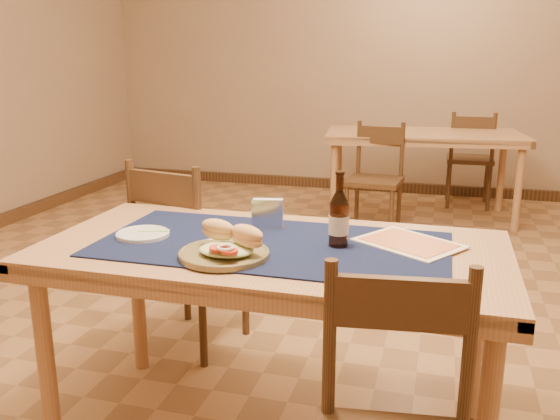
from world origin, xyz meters
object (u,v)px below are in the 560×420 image
(main_table, at_px, (272,267))
(beer_bottle, at_px, (339,219))
(napkin_holder, at_px, (268,214))
(sandwich_plate, at_px, (226,248))
(back_table, at_px, (423,142))
(chair_main_far, at_px, (186,251))

(main_table, distance_m, beer_bottle, 0.29)
(main_table, xyz_separation_m, napkin_holder, (-0.07, 0.18, 0.14))
(sandwich_plate, bearing_deg, main_table, 60.40)
(main_table, relative_size, sandwich_plate, 5.36)
(napkin_holder, bearing_deg, back_table, 81.92)
(back_table, distance_m, napkin_holder, 3.17)
(napkin_holder, bearing_deg, sandwich_plate, -94.87)
(back_table, xyz_separation_m, chair_main_far, (-0.97, -2.73, -0.18))
(beer_bottle, height_order, napkin_holder, beer_bottle)
(main_table, height_order, napkin_holder, napkin_holder)
(napkin_holder, bearing_deg, main_table, -68.44)
(back_table, bearing_deg, sandwich_plate, -97.75)
(sandwich_plate, bearing_deg, beer_bottle, 33.23)
(chair_main_far, relative_size, sandwich_plate, 3.12)
(beer_bottle, bearing_deg, sandwich_plate, -146.77)
(back_table, distance_m, sandwich_plate, 3.53)
(napkin_holder, bearing_deg, chair_main_far, 142.76)
(back_table, relative_size, sandwich_plate, 5.74)
(sandwich_plate, bearing_deg, back_table, 82.25)
(sandwich_plate, distance_m, napkin_holder, 0.36)
(back_table, distance_m, chair_main_far, 2.91)
(main_table, bearing_deg, chair_main_far, 135.85)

